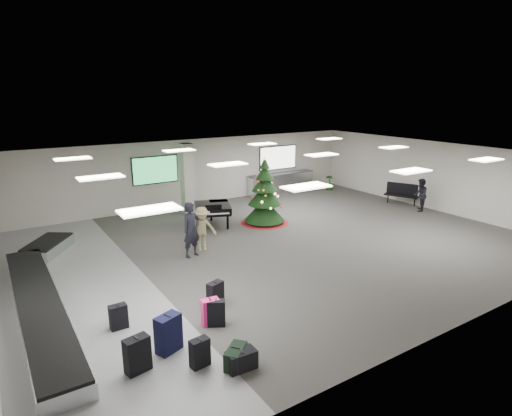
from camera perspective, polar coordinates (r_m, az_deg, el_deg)
ground at (r=15.79m, az=2.79°, el=-4.81°), size 18.00×18.00×0.00m
room_envelope at (r=15.48m, az=0.30°, el=3.78°), size 18.02×14.02×3.21m
baggage_carousel at (r=13.07m, az=-26.70°, el=-9.93°), size 2.28×9.71×0.43m
service_counter at (r=23.65m, az=3.34°, el=3.38°), size 4.05×0.65×1.08m
suitcase_0 at (r=9.21m, az=-7.51°, el=-18.59°), size 0.42×0.26×0.63m
suitcase_1 at (r=10.51m, az=-5.31°, el=-13.77°), size 0.48×0.40×0.67m
pink_suitcase at (r=10.57m, az=-6.11°, el=-13.61°), size 0.45×0.29×0.68m
suitcase_3 at (r=11.39m, az=-5.45°, el=-11.33°), size 0.49×0.37×0.68m
navy_suitcase at (r=9.71m, az=-11.60°, el=-16.07°), size 0.62×0.49×0.86m
suitcase_5 at (r=9.27m, az=-15.55°, el=-18.32°), size 0.54×0.37×0.77m
green_duffel at (r=9.22m, az=-2.72°, el=-19.20°), size 0.67×0.63×0.43m
suitcase_8 at (r=10.86m, az=-17.87°, el=-13.64°), size 0.41×0.23×0.62m
black_duffel at (r=9.14m, az=-1.96°, el=-19.58°), size 0.62×0.36×0.42m
christmas_tree at (r=18.01m, az=1.14°, el=1.08°), size 2.04×2.04×2.91m
grand_piano at (r=17.77m, az=-5.84°, el=-0.03°), size 1.98×2.23×1.05m
bench at (r=22.37m, az=19.03°, el=1.94°), size 1.19×1.69×1.02m
traveler_a at (r=14.49m, az=-8.61°, el=-2.89°), size 0.78×0.62×1.89m
traveler_b at (r=15.04m, az=-7.21°, el=-2.78°), size 1.14×0.85×1.57m
traveler_bench at (r=21.29m, az=21.05°, el=1.63°), size 0.95×0.91×1.54m
potted_plant_left at (r=21.63m, az=0.60°, el=2.03°), size 0.64×0.64×0.91m
potted_plant_right at (r=24.68m, az=9.79°, el=3.38°), size 0.67×0.67×0.84m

